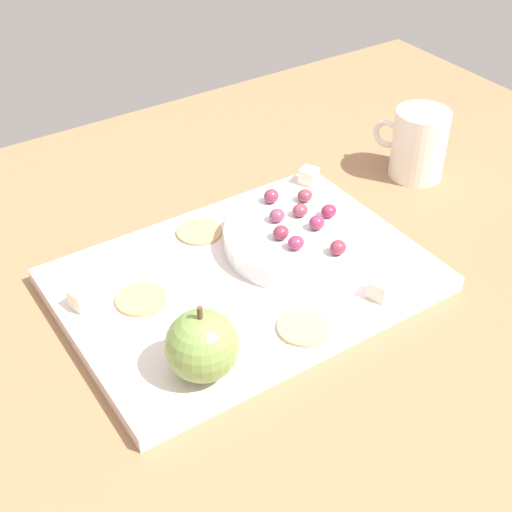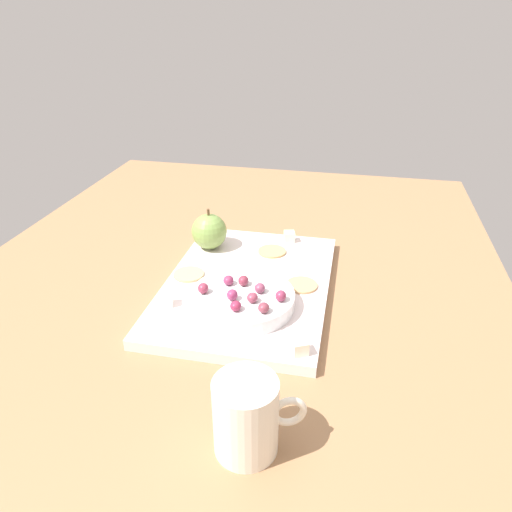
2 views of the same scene
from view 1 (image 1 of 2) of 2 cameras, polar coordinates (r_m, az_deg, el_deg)
name	(u,v)px [view 1 (image 1 of 2)]	position (r cm, az deg, el deg)	size (l,w,h in cm)	color
table	(254,325)	(76.84, -0.18, -5.50)	(130.28, 97.92, 4.19)	#996E4A
platter	(245,280)	(77.75, -0.90, -1.94)	(38.68, 27.27, 1.80)	silver
serving_dish	(296,238)	(80.39, 3.19, 1.42)	(16.24, 16.24, 2.38)	white
apple_whole	(202,346)	(64.43, -4.33, -7.15)	(6.78, 6.78, 6.78)	#799B4A
apple_stem	(200,313)	(61.69, -4.51, -4.53)	(0.50, 0.50, 1.20)	brown
cheese_cube_0	(309,176)	(91.98, 4.24, 6.39)	(2.03, 2.03, 2.03)	#EEE8CB
cheese_cube_1	(380,289)	(74.73, 9.87, -2.63)	(2.03, 2.03, 2.03)	#EBE8CF
cheese_cube_2	(81,299)	(74.62, -13.77, -3.34)	(2.03, 2.03, 2.03)	#F9F2C4
cracker_0	(199,232)	(83.26, -4.55, 1.95)	(5.28, 5.28, 0.40)	tan
cracker_1	(141,299)	(74.63, -9.15, -3.42)	(5.28, 5.28, 0.40)	tan
cracker_2	(304,328)	(70.71, 3.82, -5.73)	(5.28, 5.28, 0.40)	tan
grape_0	(277,215)	(80.54, 1.69, 3.25)	(1.84, 1.65, 1.53)	#893E58
grape_1	(271,196)	(83.68, 1.23, 4.80)	(1.84, 1.65, 1.69)	#8B2F4E
grape_2	(281,233)	(77.80, 2.00, 1.88)	(1.84, 1.65, 1.60)	maroon
grape_3	(317,223)	(79.53, 4.88, 2.67)	(1.84, 1.65, 1.66)	#8F3058
grape_4	(305,196)	(84.15, 3.92, 4.83)	(1.84, 1.65, 1.49)	brown
grape_5	(338,247)	(76.07, 6.56, 0.68)	(1.84, 1.65, 1.63)	#8F3148
grape_6	(300,210)	(81.57, 3.55, 3.67)	(1.84, 1.65, 1.48)	#8C3A4E
grape_7	(296,243)	(76.46, 3.21, 1.06)	(1.84, 1.65, 1.52)	#8B3153
grape_8	(329,211)	(81.72, 5.83, 3.60)	(1.84, 1.65, 1.48)	#912846
cup	(418,144)	(97.54, 12.83, 8.73)	(7.13, 10.04, 9.35)	white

